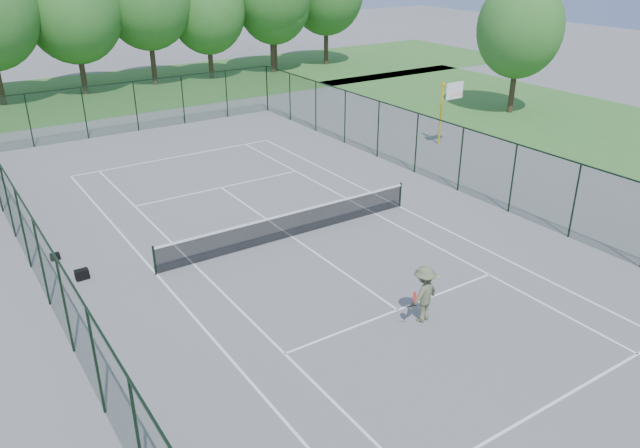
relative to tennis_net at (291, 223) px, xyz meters
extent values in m
plane|color=slate|center=(0.00, 0.00, -0.58)|extent=(140.00, 140.00, 0.00)
cube|color=#3F7930|center=(0.00, 30.00, -0.57)|extent=(80.00, 16.00, 0.01)
cube|color=#3F7930|center=(24.00, 4.00, -0.57)|extent=(14.00, 40.00, 0.01)
cube|color=white|center=(0.00, 11.88, -0.57)|extent=(10.97, 0.08, 0.01)
cube|color=white|center=(0.00, -11.88, -0.57)|extent=(10.97, 0.08, 0.01)
cube|color=white|center=(0.00, 6.40, -0.57)|extent=(8.23, 0.08, 0.01)
cube|color=white|center=(0.00, -6.40, -0.57)|extent=(8.23, 0.08, 0.01)
cube|color=white|center=(5.49, 0.00, -0.57)|extent=(0.08, 23.77, 0.01)
cube|color=white|center=(-5.49, 0.00, -0.57)|extent=(0.08, 23.77, 0.01)
cube|color=white|center=(4.12, 0.00, -0.57)|extent=(0.08, 23.77, 0.01)
cube|color=white|center=(-4.12, 0.00, -0.57)|extent=(0.08, 23.77, 0.01)
cube|color=white|center=(0.00, 0.00, -0.57)|extent=(0.08, 12.80, 0.01)
cylinder|color=black|center=(-5.50, 0.00, -0.03)|extent=(0.08, 0.08, 1.10)
cylinder|color=black|center=(5.50, 0.00, -0.03)|extent=(0.08, 0.08, 1.10)
cube|color=black|center=(0.00, 0.00, -0.08)|extent=(11.00, 0.02, 0.96)
cube|color=white|center=(0.00, 0.00, 0.42)|extent=(11.00, 0.05, 0.07)
cube|color=#18371F|center=(0.00, 18.00, 0.92)|extent=(18.00, 0.02, 3.00)
cube|color=#18371F|center=(9.00, 0.00, 0.92)|extent=(0.02, 36.00, 3.00)
cube|color=#18371F|center=(-9.00, 0.00, 0.92)|extent=(0.02, 36.00, 3.00)
cube|color=black|center=(0.00, 18.00, 2.42)|extent=(18.00, 0.05, 0.05)
cube|color=black|center=(9.00, 0.00, 2.42)|extent=(0.05, 36.00, 0.05)
cube|color=black|center=(-9.00, 0.00, 2.42)|extent=(0.05, 36.00, 0.05)
cylinder|color=#3F2F20|center=(0.00, 30.00, 1.52)|extent=(0.40, 0.40, 4.20)
ellipsoid|color=#377A2C|center=(0.00, 30.00, 5.42)|extent=(6.40, 6.40, 7.40)
cylinder|color=#3F2F20|center=(16.50, 30.00, 1.52)|extent=(0.40, 0.40, 4.20)
ellipsoid|color=#377A2C|center=(16.50, 30.00, 5.42)|extent=(6.40, 6.40, 7.40)
cylinder|color=yellow|center=(13.36, 5.88, 1.17)|extent=(0.12, 0.12, 3.50)
cube|color=yellow|center=(13.36, 5.43, 2.77)|extent=(0.08, 0.90, 0.08)
cube|color=white|center=(13.36, 4.98, 2.62)|extent=(1.20, 0.05, 0.90)
torus|color=orange|center=(13.36, 4.75, 2.47)|extent=(0.48, 0.48, 0.02)
cylinder|color=#3F2F20|center=(22.41, 8.54, 1.34)|extent=(0.37, 0.37, 3.83)
ellipsoid|color=#377A2C|center=(22.41, 8.54, 4.90)|extent=(5.48, 5.48, 6.39)
cube|color=black|center=(-7.70, 1.09, -0.40)|extent=(0.45, 0.27, 0.35)
cube|color=black|center=(-8.15, 3.08, -0.45)|extent=(0.33, 0.20, 0.26)
imported|color=#5E6646|center=(0.26, -7.22, 0.33)|extent=(1.28, 0.88, 1.82)
sphere|color=#BEC81E|center=(1.25, -6.82, 0.42)|extent=(0.07, 0.07, 0.07)
camera|label=1|loc=(-11.25, -18.92, 9.95)|focal=35.00mm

